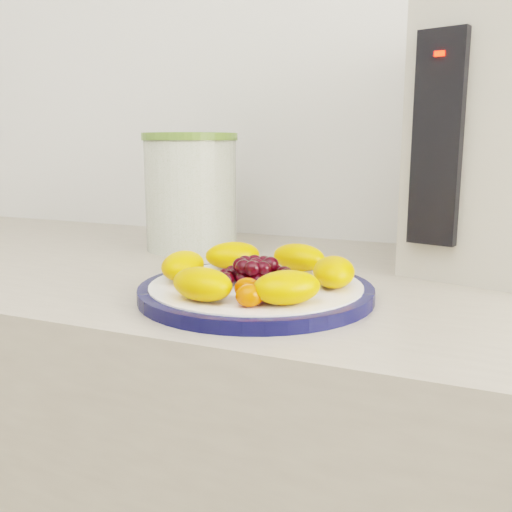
% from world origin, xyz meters
% --- Properties ---
extents(wall_back, '(3.50, 0.02, 2.60)m').
position_xyz_m(wall_back, '(0.00, 1.51, 1.30)').
color(wall_back, silver).
rests_on(wall_back, floor).
extents(plate_rim, '(0.27, 0.27, 0.01)m').
position_xyz_m(plate_rim, '(-0.03, 1.07, 0.91)').
color(plate_rim, '#090C34').
rests_on(plate_rim, counter).
extents(plate_face, '(0.25, 0.25, 0.02)m').
position_xyz_m(plate_face, '(-0.03, 1.07, 0.91)').
color(plate_face, white).
rests_on(plate_face, counter).
extents(canister, '(0.20, 0.20, 0.18)m').
position_xyz_m(canister, '(-0.26, 1.31, 0.99)').
color(canister, '#3D570F').
rests_on(canister, counter).
extents(canister_lid, '(0.21, 0.21, 0.01)m').
position_xyz_m(canister_lid, '(-0.26, 1.31, 1.09)').
color(canister_lid, '#55772F').
rests_on(canister_lid, canister).
extents(appliance_body, '(0.27, 0.32, 0.35)m').
position_xyz_m(appliance_body, '(0.23, 1.36, 1.08)').
color(appliance_body, '#B7B1A0').
rests_on(appliance_body, counter).
extents(appliance_panel, '(0.06, 0.03, 0.26)m').
position_xyz_m(appliance_panel, '(0.14, 1.23, 1.08)').
color(appliance_panel, black).
rests_on(appliance_panel, appliance_body).
extents(appliance_led, '(0.01, 0.01, 0.01)m').
position_xyz_m(appliance_led, '(0.14, 1.22, 1.18)').
color(appliance_led, '#FF0C05').
rests_on(appliance_led, appliance_panel).
extents(fruit_plate, '(0.24, 0.24, 0.03)m').
position_xyz_m(fruit_plate, '(-0.03, 1.06, 0.93)').
color(fruit_plate, orange).
rests_on(fruit_plate, plate_face).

